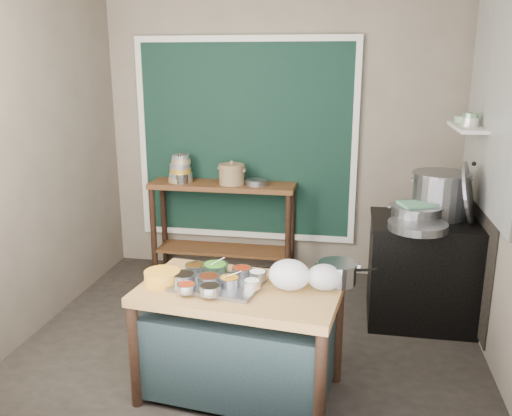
% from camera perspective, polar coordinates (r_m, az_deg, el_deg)
% --- Properties ---
extents(floor, '(3.50, 3.00, 0.02)m').
position_cam_1_polar(floor, '(4.44, -0.28, -13.48)').
color(floor, '#28231F').
rests_on(floor, ground).
extents(back_wall, '(3.50, 0.02, 2.80)m').
position_cam_1_polar(back_wall, '(5.44, 2.62, 7.57)').
color(back_wall, '#75685A').
rests_on(back_wall, floor).
extents(left_wall, '(0.02, 3.00, 2.80)m').
position_cam_1_polar(left_wall, '(4.62, -22.42, 5.05)').
color(left_wall, '#75685A').
rests_on(left_wall, floor).
extents(right_wall, '(0.02, 3.00, 2.80)m').
position_cam_1_polar(right_wall, '(4.04, 25.12, 3.43)').
color(right_wall, '#75685A').
rests_on(right_wall, floor).
extents(curtain_panel, '(2.10, 0.02, 1.90)m').
position_cam_1_polar(curtain_panel, '(5.46, -1.11, 7.09)').
color(curtain_panel, black).
rests_on(curtain_panel, back_wall).
extents(curtain_frame, '(2.22, 0.03, 2.02)m').
position_cam_1_polar(curtain_frame, '(5.45, -1.13, 7.07)').
color(curtain_frame, beige).
rests_on(curtain_frame, back_wall).
extents(tile_panel, '(0.02, 1.70, 1.70)m').
position_cam_1_polar(tile_panel, '(4.51, 23.74, 10.48)').
color(tile_panel, '#B2B2AA').
rests_on(tile_panel, right_wall).
extents(soot_patch, '(0.01, 1.30, 1.30)m').
position_cam_1_polar(soot_patch, '(4.81, 22.08, -3.14)').
color(soot_patch, black).
rests_on(soot_patch, right_wall).
extents(wall_shelf, '(0.22, 0.70, 0.03)m').
position_cam_1_polar(wall_shelf, '(4.80, 21.40, 7.92)').
color(wall_shelf, beige).
rests_on(wall_shelf, right_wall).
extents(prep_table, '(1.33, 0.86, 0.75)m').
position_cam_1_polar(prep_table, '(3.61, -1.72, -13.83)').
color(prep_table, olive).
rests_on(prep_table, floor).
extents(back_counter, '(1.45, 0.40, 0.95)m').
position_cam_1_polar(back_counter, '(5.52, -3.49, -2.18)').
color(back_counter, '#5A3519').
rests_on(back_counter, floor).
extents(stove_block, '(0.90, 0.68, 0.85)m').
position_cam_1_polar(stove_block, '(4.74, 17.35, -6.50)').
color(stove_block, black).
rests_on(stove_block, floor).
extents(stove_top, '(0.92, 0.69, 0.03)m').
position_cam_1_polar(stove_top, '(4.60, 17.78, -1.40)').
color(stove_top, black).
rests_on(stove_top, stove_block).
extents(condiment_tray, '(0.59, 0.46, 0.02)m').
position_cam_1_polar(condiment_tray, '(3.46, -4.04, -8.01)').
color(condiment_tray, gray).
rests_on(condiment_tray, prep_table).
extents(condiment_bowls, '(0.58, 0.47, 0.07)m').
position_cam_1_polar(condiment_bowls, '(3.47, -4.36, -7.25)').
color(condiment_bowls, gray).
rests_on(condiment_bowls, condiment_tray).
extents(yellow_basin, '(0.27, 0.27, 0.09)m').
position_cam_1_polar(yellow_basin, '(3.52, -9.83, -7.22)').
color(yellow_basin, orange).
rests_on(yellow_basin, prep_table).
extents(saucepan, '(0.31, 0.31, 0.14)m').
position_cam_1_polar(saucepan, '(3.51, 8.55, -6.78)').
color(saucepan, gray).
rests_on(saucepan, prep_table).
extents(plastic_bag_a, '(0.27, 0.24, 0.19)m').
position_cam_1_polar(plastic_bag_a, '(3.38, 3.53, -7.03)').
color(plastic_bag_a, white).
rests_on(plastic_bag_a, prep_table).
extents(plastic_bag_b, '(0.27, 0.25, 0.16)m').
position_cam_1_polar(plastic_bag_b, '(3.41, 7.19, -7.23)').
color(plastic_bag_b, white).
rests_on(plastic_bag_b, prep_table).
extents(bowl_stack, '(0.24, 0.24, 0.27)m').
position_cam_1_polar(bowl_stack, '(5.48, -7.92, 4.00)').
color(bowl_stack, tan).
rests_on(bowl_stack, back_counter).
extents(utensil_cup, '(0.16, 0.16, 0.09)m').
position_cam_1_polar(utensil_cup, '(5.44, -7.83, 3.12)').
color(utensil_cup, gray).
rests_on(utensil_cup, back_counter).
extents(ceramic_crock, '(0.33, 0.33, 0.18)m').
position_cam_1_polar(ceramic_crock, '(5.32, -2.57, 3.46)').
color(ceramic_crock, olive).
rests_on(ceramic_crock, back_counter).
extents(wide_bowl, '(0.24, 0.24, 0.05)m').
position_cam_1_polar(wide_bowl, '(5.29, 0.05, 2.73)').
color(wide_bowl, gray).
rests_on(wide_bowl, back_counter).
extents(stock_pot, '(0.56, 0.56, 0.37)m').
position_cam_1_polar(stock_pot, '(4.68, 18.81, 1.33)').
color(stock_pot, gray).
rests_on(stock_pot, stove_top).
extents(pot_lid, '(0.25, 0.51, 0.49)m').
position_cam_1_polar(pot_lid, '(4.57, 21.43, 1.50)').
color(pot_lid, gray).
rests_on(pot_lid, stove_top).
extents(steamer, '(0.44, 0.44, 0.14)m').
position_cam_1_polar(steamer, '(4.50, 16.50, -0.56)').
color(steamer, gray).
rests_on(steamer, stove_top).
extents(green_cloth, '(0.32, 0.28, 0.02)m').
position_cam_1_polar(green_cloth, '(4.48, 16.58, 0.40)').
color(green_cloth, '#519169').
rests_on(green_cloth, steamer).
extents(shallow_pan, '(0.45, 0.45, 0.06)m').
position_cam_1_polar(shallow_pan, '(4.30, 16.65, -1.83)').
color(shallow_pan, gray).
rests_on(shallow_pan, stove_top).
extents(shelf_bowl_stack, '(0.14, 0.14, 0.11)m').
position_cam_1_polar(shelf_bowl_stack, '(4.71, 21.66, 8.59)').
color(shelf_bowl_stack, silver).
rests_on(shelf_bowl_stack, wall_shelf).
extents(shelf_bowl_green, '(0.20, 0.20, 0.05)m').
position_cam_1_polar(shelf_bowl_green, '(5.00, 21.00, 8.70)').
color(shelf_bowl_green, gray).
rests_on(shelf_bowl_green, wall_shelf).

